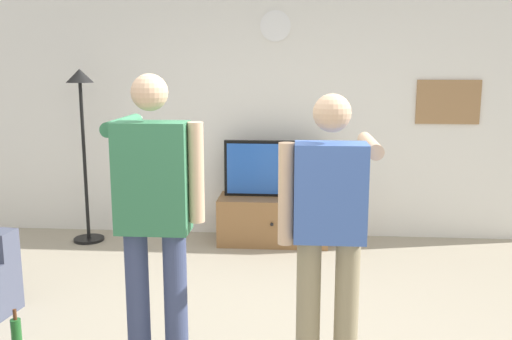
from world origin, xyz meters
TOP-DOWN VIEW (x-y plane):
  - back_wall at (0.00, 2.95)m, footprint 6.40×0.10m
  - tv_stand at (0.11, 2.60)m, footprint 1.15×0.54m
  - television at (0.11, 2.65)m, footprint 1.04×0.07m
  - wall_clock at (0.11, 2.89)m, footprint 0.32×0.03m
  - framed_picture at (1.93, 2.90)m, footprint 0.66×0.04m
  - floor_lamp at (-1.89, 2.50)m, footprint 0.32×0.32m
  - person_standing_nearer_lamp at (-0.47, -0.04)m, footprint 0.60×0.78m
  - person_standing_nearer_couch at (0.55, -0.09)m, footprint 0.58×0.78m
  - beverage_bottle at (-1.44, 0.07)m, footprint 0.07×0.07m

SIDE VIEW (x-z plane):
  - beverage_bottle at x=-1.44m, z-range -0.03..0.30m
  - tv_stand at x=0.11m, z-range 0.00..0.50m
  - television at x=0.11m, z-range 0.50..1.09m
  - person_standing_nearer_couch at x=0.55m, z-range 0.12..1.84m
  - person_standing_nearer_lamp at x=-0.47m, z-range 0.13..1.96m
  - floor_lamp at x=-1.89m, z-range 0.40..2.23m
  - back_wall at x=0.00m, z-range 0.00..2.70m
  - framed_picture at x=1.93m, z-range 1.26..1.72m
  - wall_clock at x=0.11m, z-range 2.11..2.44m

